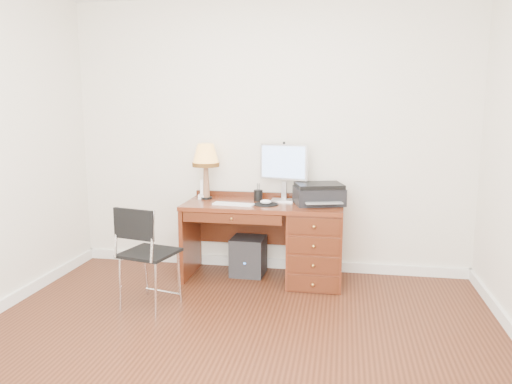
% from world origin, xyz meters
% --- Properties ---
extents(ground, '(4.00, 4.00, 0.00)m').
position_xyz_m(ground, '(0.00, 0.00, 0.00)').
color(ground, '#37180C').
rests_on(ground, ground).
extents(room_shell, '(4.00, 4.00, 4.00)m').
position_xyz_m(room_shell, '(0.00, 0.63, 0.05)').
color(room_shell, silver).
rests_on(room_shell, ground).
extents(desk, '(1.50, 0.67, 0.75)m').
position_xyz_m(desk, '(0.32, 1.40, 0.41)').
color(desk, '#602614').
rests_on(desk, ground).
extents(monitor, '(0.47, 0.21, 0.55)m').
position_xyz_m(monitor, '(0.16, 1.57, 1.10)').
color(monitor, silver).
rests_on(monitor, desk).
extents(keyboard, '(0.40, 0.15, 0.01)m').
position_xyz_m(keyboard, '(-0.26, 1.26, 0.76)').
color(keyboard, white).
rests_on(keyboard, desk).
extents(mouse_pad, '(0.24, 0.24, 0.05)m').
position_xyz_m(mouse_pad, '(0.03, 1.33, 0.76)').
color(mouse_pad, black).
rests_on(mouse_pad, desk).
extents(printer, '(0.52, 0.46, 0.20)m').
position_xyz_m(printer, '(0.52, 1.44, 0.85)').
color(printer, black).
rests_on(printer, desk).
extents(leg_lamp, '(0.27, 0.27, 0.55)m').
position_xyz_m(leg_lamp, '(-0.59, 1.51, 1.15)').
color(leg_lamp, black).
rests_on(leg_lamp, desk).
extents(phone, '(0.10, 0.10, 0.19)m').
position_xyz_m(phone, '(-0.63, 1.53, 0.81)').
color(phone, white).
rests_on(phone, desk).
extents(pen_cup, '(0.09, 0.09, 0.11)m').
position_xyz_m(pen_cup, '(-0.07, 1.50, 0.80)').
color(pen_cup, black).
rests_on(pen_cup, desk).
extents(chair, '(0.49, 0.49, 0.87)m').
position_xyz_m(chair, '(-0.83, 0.51, 0.53)').
color(chair, black).
rests_on(chair, ground).
extents(equipment_box, '(0.34, 0.34, 0.38)m').
position_xyz_m(equipment_box, '(-0.17, 1.50, 0.19)').
color(equipment_box, black).
rests_on(equipment_box, ground).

